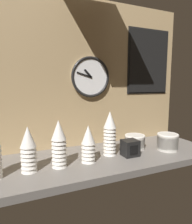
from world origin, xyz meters
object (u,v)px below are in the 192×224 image
object	(u,v)px
cup_stack_center_left	(59,144)
wall_clock	(91,77)
cup_stack_left	(28,149)
menu_board	(148,62)
bowl_stack_right	(135,141)
cup_stack_center_right	(110,133)
bowl_stack_far_right	(168,141)
napkin_dispenser	(130,148)
cup_stack_center	(88,144)

from	to	relation	value
cup_stack_center_left	wall_clock	distance (m)	0.57
cup_stack_left	menu_board	world-z (taller)	menu_board
bowl_stack_right	cup_stack_center_right	bearing A→B (deg)	-168.29
cup_stack_left	cup_stack_center_right	world-z (taller)	cup_stack_center_right
cup_stack_center_left	cup_stack_center_right	bearing A→B (deg)	9.50
bowl_stack_far_right	menu_board	distance (m)	0.67
cup_stack_center_left	wall_clock	world-z (taller)	wall_clock
cup_stack_center_left	menu_board	size ratio (longest dim) A/B	0.51
bowl_stack_right	bowl_stack_far_right	bearing A→B (deg)	-32.85
bowl_stack_far_right	cup_stack_center_left	bearing A→B (deg)	178.71
cup_stack_center_left	bowl_stack_far_right	distance (m)	0.76
wall_clock	napkin_dispenser	world-z (taller)	wall_clock
bowl_stack_right	menu_board	size ratio (longest dim) A/B	0.28
bowl_stack_far_right	wall_clock	bearing A→B (deg)	144.22
cup_stack_center	bowl_stack_right	distance (m)	0.41
cup_stack_center	napkin_dispenser	xyz separation A→B (m)	(0.28, -0.01, -0.06)
bowl_stack_far_right	menu_board	world-z (taller)	menu_board
cup_stack_center	menu_board	bearing A→B (deg)	25.58
cup_stack_center	bowl_stack_right	bearing A→B (deg)	14.80
cup_stack_center_left	bowl_stack_far_right	size ratio (longest dim) A/B	1.83
menu_board	napkin_dispenser	distance (m)	0.76
cup_stack_center_left	wall_clock	bearing A→B (deg)	44.26
cup_stack_left	wall_clock	xyz separation A→B (m)	(0.47, 0.30, 0.38)
bowl_stack_far_right	napkin_dispenser	bearing A→B (deg)	178.73
bowl_stack_right	menu_board	distance (m)	0.67
menu_board	bowl_stack_right	bearing A→B (deg)	-141.03
cup_stack_center_right	cup_stack_center_left	size ratio (longest dim) A/B	1.08
cup_stack_center	napkin_dispenser	bearing A→B (deg)	-1.97
cup_stack_left	wall_clock	world-z (taller)	wall_clock
cup_stack_center	bowl_stack_far_right	world-z (taller)	cup_stack_center
cup_stack_center_right	napkin_dispenser	size ratio (longest dim) A/B	2.79
cup_stack_center	bowl_stack_far_right	bearing A→B (deg)	-1.61
cup_stack_center_right	cup_stack_left	bearing A→B (deg)	-173.87
cup_stack_center	cup_stack_center_right	distance (m)	0.18
cup_stack_center_left	bowl_stack_right	size ratio (longest dim) A/B	1.83
cup_stack_center_left	wall_clock	xyz separation A→B (m)	(0.31, 0.30, 0.37)
bowl_stack_far_right	wall_clock	world-z (taller)	wall_clock
cup_stack_left	bowl_stack_right	xyz separation A→B (m)	(0.73, 0.10, -0.07)
cup_stack_center_right	wall_clock	world-z (taller)	wall_clock
wall_clock	bowl_stack_far_right	bearing A→B (deg)	-35.78
cup_stack_center_right	bowl_stack_far_right	size ratio (longest dim) A/B	1.98
bowl_stack_right	menu_board	world-z (taller)	menu_board
bowl_stack_far_right	wall_clock	distance (m)	0.71
bowl_stack_right	menu_board	bearing A→B (deg)	38.97
bowl_stack_right	cup_stack_left	bearing A→B (deg)	-172.12
cup_stack_left	cup_stack_center_left	world-z (taller)	cup_stack_center_left
cup_stack_center	cup_stack_center_left	world-z (taller)	cup_stack_center_left
wall_clock	cup_stack_center_left	bearing A→B (deg)	-135.74
cup_stack_center_right	wall_clock	xyz separation A→B (m)	(-0.03, 0.25, 0.36)
bowl_stack_far_right	menu_board	size ratio (longest dim) A/B	0.28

